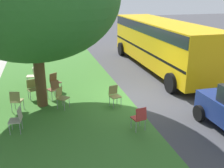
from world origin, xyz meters
TOP-DOWN VIEW (x-y plane):
  - ground at (0.00, 0.00)m, footprint 80.00×80.00m
  - grass_verge at (0.00, 3.20)m, footprint 48.00×6.00m
  - chair_0 at (-0.62, 1.07)m, footprint 0.51×0.50m
  - chair_1 at (-0.26, 3.21)m, footprint 0.58×0.59m
  - chair_2 at (0.79, 3.46)m, footprint 0.57×0.57m
  - chair_3 at (1.11, 4.38)m, footprint 0.53×0.52m
  - chair_4 at (-2.85, 0.81)m, footprint 0.49×0.49m
  - chair_5 at (3.09, 4.42)m, footprint 0.46×0.46m
  - chair_6 at (-0.16, 4.97)m, footprint 0.52×0.52m
  - chair_7 at (-1.88, 4.83)m, footprint 0.47×0.47m
  - chair_8 at (1.80, 3.35)m, footprint 0.58×0.58m
  - school_bus at (4.16, -3.19)m, footprint 10.40×2.80m

SIDE VIEW (x-z plane):
  - ground at x=0.00m, z-range 0.00..0.00m
  - grass_verge at x=0.00m, z-range 0.00..0.01m
  - chair_0 at x=-0.62m, z-range 0.08..0.96m
  - chair_1 at x=-0.26m, z-range 0.08..0.96m
  - chair_2 at x=0.79m, z-range 0.08..0.96m
  - chair_3 at x=1.11m, z-range 0.08..0.96m
  - chair_4 at x=-2.85m, z-range 0.08..0.96m
  - chair_5 at x=3.09m, z-range 0.08..0.96m
  - chair_6 at x=-0.16m, z-range 0.08..0.96m
  - chair_7 at x=-1.88m, z-range 0.08..0.96m
  - chair_8 at x=1.80m, z-range 0.08..0.96m
  - school_bus at x=4.16m, z-range 0.32..3.20m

